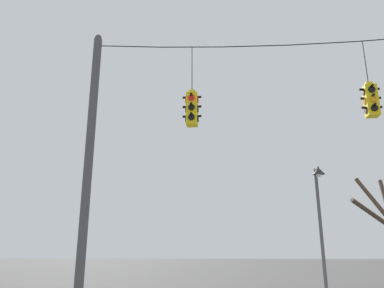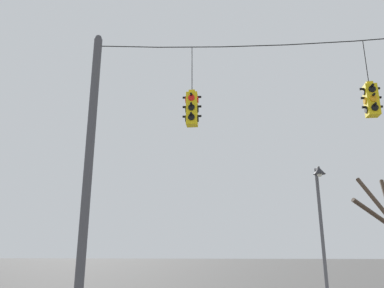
{
  "view_description": "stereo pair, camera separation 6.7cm",
  "coord_description": "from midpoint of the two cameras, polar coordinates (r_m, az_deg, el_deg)",
  "views": [
    {
      "loc": [
        -2.98,
        -10.32,
        1.84
      ],
      "look_at": [
        -4.06,
        0.4,
        4.95
      ],
      "focal_mm": 35.0,
      "sensor_mm": 36.0,
      "label": 1
    },
    {
      "loc": [
        -2.91,
        -10.32,
        1.84
      ],
      "look_at": [
        -4.06,
        0.4,
        4.95
      ],
      "focal_mm": 35.0,
      "sensor_mm": 36.0,
      "label": 2
    }
  ],
  "objects": [
    {
      "name": "utility_pole_left",
      "position": [
        11.83,
        -15.67,
        -2.88
      ],
      "size": [
        0.27,
        0.27,
        8.88
      ],
      "color": "#4C4C51",
      "rests_on": "ground_plane"
    },
    {
      "name": "span_wire",
      "position": [
        12.83,
        18.82,
        14.76
      ],
      "size": [
        14.46,
        0.03,
        0.38
      ],
      "color": "black"
    },
    {
      "name": "traffic_light_near_left_pole",
      "position": [
        11.59,
        -0.17,
        5.41
      ],
      "size": [
        0.58,
        0.58,
        2.69
      ],
      "color": "yellow"
    },
    {
      "name": "traffic_light_over_intersection",
      "position": [
        12.29,
        25.44,
        6.05
      ],
      "size": [
        0.58,
        0.58,
        2.49
      ],
      "color": "yellow"
    },
    {
      "name": "street_lamp",
      "position": [
        14.28,
        18.8,
        -8.94
      ],
      "size": [
        0.43,
        0.75,
        4.82
      ],
      "color": "#515156",
      "rests_on": "ground_plane"
    }
  ]
}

